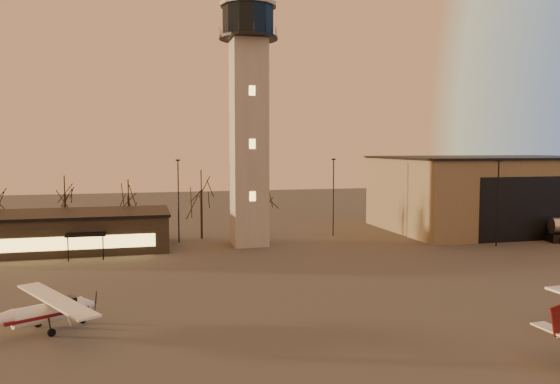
% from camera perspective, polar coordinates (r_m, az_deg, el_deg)
% --- Properties ---
extents(ground, '(220.00, 220.00, 0.00)m').
position_cam_1_polar(ground, '(37.23, 6.01, -13.54)').
color(ground, '#42403D').
rests_on(ground, ground).
extents(control_tower, '(6.80, 6.80, 32.60)m').
position_cam_1_polar(control_tower, '(64.48, -3.29, 8.88)').
color(control_tower, gray).
rests_on(control_tower, ground).
extents(hangar, '(30.60, 20.60, 10.30)m').
position_cam_1_polar(hangar, '(82.97, 21.37, -0.08)').
color(hangar, '#7D6A51').
rests_on(hangar, ground).
extents(terminal, '(25.40, 12.20, 4.30)m').
position_cam_1_polar(terminal, '(66.48, -22.56, -3.84)').
color(terminal, black).
rests_on(terminal, ground).
extents(light_poles, '(58.50, 12.25, 10.14)m').
position_cam_1_polar(light_poles, '(65.69, -2.98, -0.72)').
color(light_poles, black).
rests_on(light_poles, ground).
extents(tree_row, '(37.20, 9.20, 8.80)m').
position_cam_1_polar(tree_row, '(72.50, -15.35, 0.05)').
color(tree_row, black).
rests_on(tree_row, ground).
extents(cessna_rear, '(8.34, 9.85, 2.89)m').
position_cam_1_polar(cessna_rear, '(38.42, -22.84, -11.77)').
color(cessna_rear, white).
rests_on(cessna_rear, ground).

